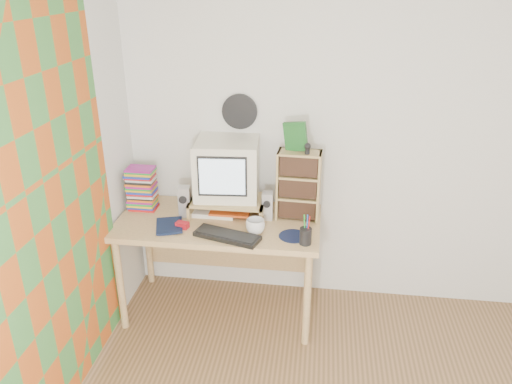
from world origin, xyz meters
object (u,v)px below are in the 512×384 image
(desk, at_px, (221,233))
(cd_rack, at_px, (299,185))
(crt_monitor, at_px, (227,169))
(dvd_stack, at_px, (142,191))
(mug, at_px, (255,226))
(keyboard, at_px, (227,236))
(diary, at_px, (156,225))

(desk, distance_m, cd_rack, 0.66)
(crt_monitor, relative_size, dvd_stack, 1.56)
(crt_monitor, xyz_separation_m, dvd_stack, (-0.62, -0.04, -0.19))
(crt_monitor, height_order, mug, crt_monitor)
(keyboard, bearing_deg, mug, 44.02)
(desk, distance_m, crt_monitor, 0.47)
(keyboard, height_order, diary, diary)
(desk, height_order, cd_rack, cd_rack)
(desk, height_order, keyboard, keyboard)
(keyboard, xyz_separation_m, cd_rack, (0.43, 0.36, 0.23))
(desk, distance_m, mug, 0.40)
(mug, distance_m, diary, 0.67)
(crt_monitor, bearing_deg, cd_rack, -7.78)
(keyboard, relative_size, dvd_stack, 1.59)
(desk, xyz_separation_m, dvd_stack, (-0.58, 0.05, 0.27))
(keyboard, xyz_separation_m, diary, (-0.50, 0.07, 0.01))
(desk, xyz_separation_m, mug, (0.28, -0.21, 0.18))
(crt_monitor, bearing_deg, desk, -118.59)
(cd_rack, height_order, diary, cd_rack)
(mug, bearing_deg, desk, 142.54)
(desk, height_order, crt_monitor, crt_monitor)
(dvd_stack, distance_m, mug, 0.90)
(keyboard, bearing_deg, dvd_stack, 169.54)
(mug, bearing_deg, keyboard, -152.72)
(crt_monitor, distance_m, mug, 0.47)
(desk, bearing_deg, mug, -37.46)
(diary, bearing_deg, dvd_stack, 106.58)
(cd_rack, height_order, mug, cd_rack)
(cd_rack, bearing_deg, dvd_stack, -176.11)
(mug, xyz_separation_m, diary, (-0.67, -0.02, -0.03))
(crt_monitor, distance_m, dvd_stack, 0.64)
(keyboard, distance_m, diary, 0.50)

